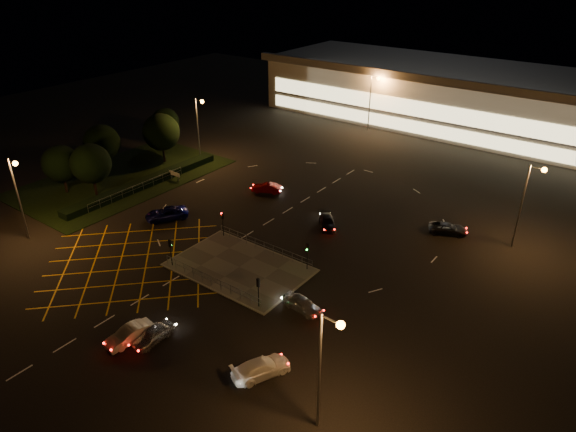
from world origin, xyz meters
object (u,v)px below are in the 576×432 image
Objects in this scene: signal_ne at (307,251)px; car_far_dkgrey at (327,222)px; car_left_blue at (167,213)px; car_right_silver at (302,304)px; signal_sw at (170,247)px; signal_se at (258,287)px; car_circ_red at (267,188)px; signal_nw at (222,219)px; car_approach_white at (261,368)px; car_east_grey at (448,229)px; car_queue_white at (130,334)px; car_near_silver at (153,335)px.

signal_ne reaches higher than car_far_dkgrey.
car_right_silver is at bearing 20.69° from car_left_blue.
signal_sw and signal_se have the same top height.
signal_sw is 21.12m from car_circ_red.
signal_nw reaches higher than car_approach_white.
car_east_grey is (12.50, 7.16, 0.02)m from car_far_dkgrey.
car_far_dkgrey is (-3.52, 9.38, -1.75)m from signal_ne.
car_east_grey is (29.77, 17.49, -0.10)m from car_left_blue.
signal_se is at bearing 67.55° from car_queue_white.
signal_se reaches higher than car_left_blue.
signal_nw reaches higher than car_circ_red.
car_left_blue reaches higher than car_approach_white.
car_queue_white is 32.48m from car_circ_red.
car_left_blue is at bearing 171.03° from car_far_dkgrey.
signal_nw is 1.00× the size of signal_ne.
car_right_silver is (3.50, 2.14, -1.68)m from signal_se.
car_near_silver is 0.85× the size of car_east_grey.
signal_se is 1.00× the size of signal_nw.
car_approach_white is at bearing 159.63° from signal_sw.
car_queue_white and car_approach_white have the same top height.
signal_nw is 0.74× the size of car_queue_white.
car_far_dkgrey is 12.64m from car_circ_red.
car_approach_white is (5.67, -14.55, -1.66)m from signal_ne.
car_approach_white is at bearing 25.24° from car_queue_white.
car_queue_white is at bearing 59.98° from signal_se.
car_queue_white is 1.05× the size of car_circ_red.
car_circ_red is at bearing 52.23° from car_right_silver.
car_left_blue is (-14.87, 17.29, 0.03)m from car_queue_white.
car_far_dkgrey is at bearing 31.05° from car_right_silver.
car_east_grey is at bearing -130.55° from signal_sw.
signal_nw is at bearing 180.00° from signal_ne.
signal_sw is 1.00× the size of signal_se.
signal_se is at bearing -23.89° from car_approach_white.
signal_sw is 0.60× the size of car_left_blue.
car_east_grey is at bearing -10.07° from car_far_dkgrey.
signal_se is 11.96m from car_queue_white.
car_left_blue is 1.09× the size of car_approach_white.
car_near_silver reaches higher than car_far_dkgrey.
signal_ne is (0.00, 7.99, 0.00)m from signal_se.
car_queue_white is at bearing -6.79° from car_circ_red.
car_east_grey is at bearing 61.50° from signal_ne.
car_near_silver is 26.42m from car_far_dkgrey.
signal_nw is at bearing -14.20° from car_approach_white.
car_circ_red is at bearing 109.70° from car_near_silver.
car_circ_red is (-19.21, 18.58, -0.01)m from car_right_silver.
signal_se and signal_nw have the same top height.
signal_nw is 0.69× the size of car_east_grey.
signal_se is 0.74× the size of car_queue_white.
car_queue_white reaches higher than car_east_grey.
car_east_grey is at bearing 62.51° from car_left_blue.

